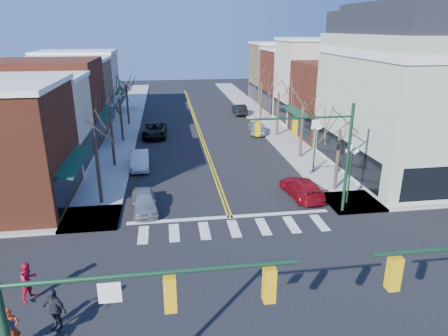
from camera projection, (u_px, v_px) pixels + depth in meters
name	position (u px, v px, depth m)	size (l,w,h in m)	color
ground	(257.00, 292.00, 18.28)	(160.00, 160.00, 0.00)	black
sidewalk_left	(112.00, 162.00, 35.73)	(3.50, 70.00, 0.15)	#9E9B93
sidewalk_right	(300.00, 154.00, 38.12)	(3.50, 70.00, 0.15)	#9E9B93
bldg_left_stucco_a	(24.00, 126.00, 33.12)	(10.00, 7.00, 7.50)	beige
bldg_left_brick_b	(49.00, 103.00, 40.42)	(10.00, 9.00, 8.50)	#602616
bldg_left_tan	(67.00, 94.00, 48.24)	(10.00, 7.50, 7.80)	#917250
bldg_left_stucco_b	(79.00, 84.00, 55.40)	(10.00, 8.00, 8.20)	beige
bldg_right_brick_a	(345.00, 101.00, 43.10)	(10.00, 8.50, 8.00)	#602616
bldg_right_stucco	(320.00, 82.00, 50.00)	(10.00, 7.00, 10.00)	beige
bldg_right_brick_b	(300.00, 81.00, 57.25)	(10.00, 8.00, 8.50)	#602616
bldg_right_tan	(284.00, 73.00, 64.63)	(10.00, 8.00, 9.00)	#917250
victorian_corner	(421.00, 91.00, 31.85)	(12.25, 14.25, 13.30)	#AAB89F
traffic_mast_far_right	(321.00, 144.00, 24.38)	(6.60, 0.28, 7.20)	#14331E
lamppost_corner	(351.00, 164.00, 26.35)	(0.36, 0.36, 4.33)	#14331E
lamppost_midblock	(316.00, 138.00, 32.42)	(0.36, 0.36, 4.33)	#14331E
tree_left_a	(98.00, 172.00, 26.61)	(0.24, 0.24, 4.76)	#382B21
tree_left_b	(112.00, 139.00, 34.03)	(0.24, 0.24, 5.04)	#382B21
tree_left_c	(121.00, 121.00, 41.58)	(0.24, 0.24, 4.55)	#382B21
tree_left_d	(128.00, 105.00, 48.99)	(0.24, 0.24, 4.90)	#382B21
tree_right_a	(337.00, 161.00, 28.93)	(0.24, 0.24, 4.62)	#382B21
tree_right_b	(302.00, 131.00, 36.30)	(0.24, 0.24, 5.18)	#382B21
tree_right_c	(278.00, 115.00, 43.83)	(0.24, 0.24, 4.83)	#382B21
tree_right_d	(261.00, 102.00, 51.27)	(0.24, 0.24, 4.97)	#382B21
car_left_near	(144.00, 202.00, 26.19)	(1.58, 3.94, 1.34)	#A5A6AA
car_left_mid	(140.00, 160.00, 34.28)	(1.51, 4.33, 1.43)	silver
car_left_far	(155.00, 130.00, 44.13)	(2.49, 5.40, 1.50)	black
car_right_near	(302.00, 187.00, 28.45)	(1.93, 4.74, 1.38)	maroon
car_right_mid	(257.00, 127.00, 45.42)	(1.74, 4.32, 1.47)	silver
car_right_far	(240.00, 109.00, 55.48)	(1.52, 4.36, 1.44)	black
pedestrian_red_a	(11.00, 329.00, 14.62)	(0.63, 0.42, 1.74)	red
pedestrian_red_b	(29.00, 281.00, 17.37)	(0.87, 0.68, 1.78)	#B9132F
pedestrian_dark_a	(55.00, 309.00, 15.56)	(1.08, 0.45, 1.84)	#212029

